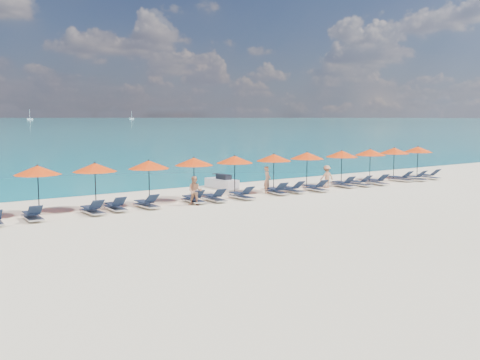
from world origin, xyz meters
TOP-DOWN VIEW (x-y plane):
  - ground at (0.00, 0.00)m, footprint 1400.00×1400.00m
  - sailboat_near at (116.67, 565.06)m, footprint 5.95×1.98m
  - sailboat_far at (243.38, 599.31)m, footprint 5.55×1.85m
  - jetski at (2.29, 8.37)m, footprint 1.13×2.46m
  - beachgoer_a at (3.30, 5.08)m, footprint 0.68×0.63m
  - beachgoer_b at (-2.24, 3.67)m, footprint 0.82×0.76m
  - beachgoer_c at (7.72, 4.82)m, footprint 0.97×0.58m
  - umbrella_3 at (-9.28, 5.55)m, footprint 2.10×2.10m
  - umbrella_4 at (-6.70, 5.40)m, footprint 2.10×2.10m
  - umbrella_5 at (-3.97, 5.29)m, footprint 2.10×2.10m
  - umbrella_6 at (-1.24, 5.57)m, footprint 2.10×2.10m
  - umbrella_7 at (1.34, 5.51)m, footprint 2.10×2.10m
  - umbrella_8 at (3.98, 5.35)m, footprint 2.10×2.10m
  - umbrella_9 at (6.61, 5.42)m, footprint 2.10×2.10m
  - umbrella_10 at (9.44, 5.30)m, footprint 2.10×2.10m
  - umbrella_11 at (12.13, 5.34)m, footprint 2.10×2.10m
  - umbrella_12 at (14.72, 5.50)m, footprint 2.10×2.10m
  - umbrella_13 at (17.29, 5.49)m, footprint 2.10×2.10m
  - lounger_5 at (-9.88, 4.19)m, footprint 0.65×1.71m
  - lounger_6 at (-7.29, 4.17)m, footprint 0.70×1.73m
  - lounger_7 at (-6.10, 4.42)m, footprint 0.66×1.71m
  - lounger_8 at (-4.56, 4.32)m, footprint 0.74×1.74m
  - lounger_9 at (-1.96, 4.36)m, footprint 0.72×1.74m
  - lounger_10 at (-0.83, 4.14)m, footprint 0.68×1.72m
  - lounger_11 at (0.81, 4.03)m, footprint 0.72×1.73m
  - lounger_12 at (3.43, 4.34)m, footprint 0.79×1.76m
  - lounger_13 at (4.55, 4.33)m, footprint 0.74×1.74m
  - lounger_14 at (6.14, 4.04)m, footprint 0.69×1.72m
  - lounger_15 at (8.77, 4.40)m, footprint 0.71×1.73m
  - lounger_16 at (9.96, 4.18)m, footprint 0.74×1.74m
  - lounger_17 at (11.46, 4.07)m, footprint 0.76×1.75m
  - lounger_18 at (14.16, 4.38)m, footprint 0.70×1.73m
  - lounger_19 at (15.22, 4.06)m, footprint 0.78×1.75m
  - lounger_20 at (16.86, 4.16)m, footprint 0.67×1.72m

SIDE VIEW (x-z plane):
  - ground at x=0.00m, z-range 0.00..0.00m
  - lounger_5 at x=-9.88m, z-range -0.09..0.56m
  - lounger_6 at x=-7.29m, z-range -0.09..0.56m
  - lounger_7 at x=-6.10m, z-range -0.09..0.56m
  - lounger_8 at x=-4.56m, z-range -0.09..0.56m
  - lounger_9 at x=-1.96m, z-range -0.09..0.56m
  - lounger_10 at x=-0.83m, z-range -0.09..0.56m
  - lounger_11 at x=0.81m, z-range -0.09..0.56m
  - lounger_12 at x=3.43m, z-range -0.09..0.56m
  - lounger_13 at x=4.55m, z-range -0.09..0.56m
  - lounger_14 at x=6.14m, z-range -0.09..0.56m
  - lounger_15 at x=8.77m, z-range -0.09..0.56m
  - lounger_16 at x=9.96m, z-range -0.09..0.56m
  - lounger_17 at x=11.46m, z-range -0.09..0.56m
  - lounger_18 at x=14.16m, z-range -0.09..0.56m
  - lounger_19 at x=15.22m, z-range -0.09..0.56m
  - lounger_20 at x=16.86m, z-range -0.09..0.56m
  - jetski at x=2.29m, z-range -0.07..0.77m
  - beachgoer_c at x=7.72m, z-range 0.00..1.40m
  - beachgoer_b at x=-2.24m, z-range 0.00..1.47m
  - beachgoer_a at x=3.30m, z-range 0.00..1.55m
  - sailboat_far at x=243.38m, z-range -4.04..6.13m
  - sailboat_near at x=116.67m, z-range -4.34..6.57m
  - umbrella_3 at x=-9.28m, z-range 0.88..3.16m
  - umbrella_4 at x=-6.70m, z-range 0.88..3.16m
  - umbrella_5 at x=-3.97m, z-range 0.88..3.16m
  - umbrella_6 at x=-1.24m, z-range 0.88..3.16m
  - umbrella_7 at x=1.34m, z-range 0.88..3.16m
  - umbrella_8 at x=3.98m, z-range 0.88..3.16m
  - umbrella_9 at x=6.61m, z-range 0.88..3.16m
  - umbrella_10 at x=9.44m, z-range 0.88..3.16m
  - umbrella_11 at x=12.13m, z-range 0.88..3.16m
  - umbrella_12 at x=14.72m, z-range 0.88..3.16m
  - umbrella_13 at x=17.29m, z-range 0.88..3.16m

